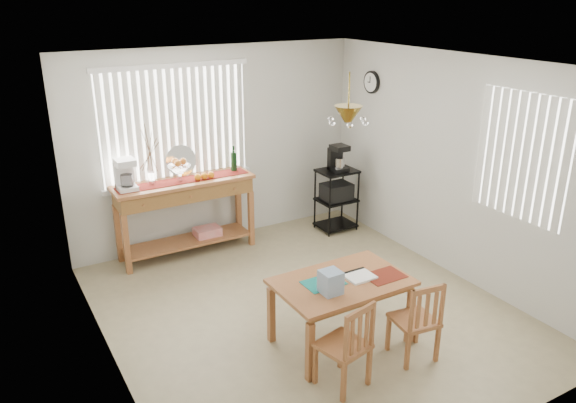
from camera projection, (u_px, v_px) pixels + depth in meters
ground at (306, 310)px, 6.05m from camera, size 4.00×4.50×0.01m
room_shell at (307, 158)px, 5.47m from camera, size 4.20×4.70×2.70m
sideboard at (186, 199)px, 7.12m from camera, size 1.77×0.50×1.00m
sideboard_items at (160, 172)px, 6.85m from camera, size 1.68×0.42×0.76m
wire_cart at (336, 194)px, 7.93m from camera, size 0.52×0.42×0.89m
cart_items at (337, 158)px, 7.76m from camera, size 0.21×0.25×0.37m
dining_table at (342, 288)px, 5.30m from camera, size 1.25×0.81×0.67m
table_items at (338, 281)px, 5.10m from camera, size 0.96×0.45×0.21m
chair_left at (346, 346)px, 4.74m from camera, size 0.46×0.46×0.83m
chair_right at (416, 321)px, 5.12m from camera, size 0.42×0.42×0.81m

